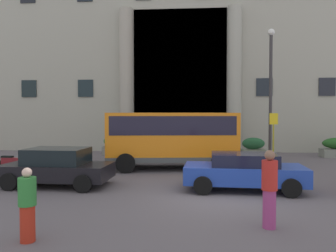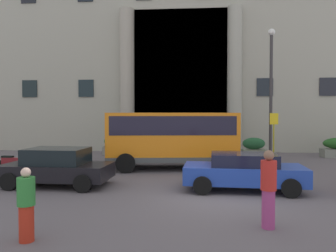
# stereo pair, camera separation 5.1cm
# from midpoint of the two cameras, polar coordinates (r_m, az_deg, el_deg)

# --- Properties ---
(ground_plane) EXTENTS (80.00, 64.00, 0.12)m
(ground_plane) POSITION_cam_midpoint_polar(r_m,az_deg,el_deg) (10.62, 8.81, -12.74)
(ground_plane) COLOR #585055
(office_building_facade) EXTENTS (32.46, 9.75, 21.16)m
(office_building_facade) POSITION_cam_midpoint_polar(r_m,az_deg,el_deg) (28.85, 5.89, 17.79)
(office_building_facade) COLOR #9F9D8D
(office_building_facade) RESTS_ON ground_plane
(orange_minibus) EXTENTS (6.46, 3.21, 2.75)m
(orange_minibus) POSITION_cam_midpoint_polar(r_m,az_deg,el_deg) (15.80, 0.63, -1.68)
(orange_minibus) COLOR orange
(orange_minibus) RESTS_ON ground_plane
(bus_stop_sign) EXTENTS (0.44, 0.08, 2.75)m
(bus_stop_sign) POSITION_cam_midpoint_polar(r_m,az_deg,el_deg) (17.98, 18.20, -1.18)
(bus_stop_sign) COLOR #9D981E
(bus_stop_sign) RESTS_ON ground_plane
(hedge_planter_east) EXTENTS (1.54, 0.77, 1.27)m
(hedge_planter_east) POSITION_cam_midpoint_polar(r_m,az_deg,el_deg) (21.79, -9.58, -3.48)
(hedge_planter_east) COLOR gray
(hedge_planter_east) RESTS_ON ground_plane
(hedge_planter_far_east) EXTENTS (1.49, 0.73, 1.22)m
(hedge_planter_far_east) POSITION_cam_midpoint_polar(r_m,az_deg,el_deg) (21.27, 14.90, -3.70)
(hedge_planter_far_east) COLOR slate
(hedge_planter_far_east) RESTS_ON ground_plane
(hedge_planter_west) EXTENTS (1.93, 0.83, 1.68)m
(hedge_planter_west) POSITION_cam_midpoint_polar(r_m,az_deg,el_deg) (20.91, 3.42, -3.12)
(hedge_planter_west) COLOR #6F605F
(hedge_planter_west) RESTS_ON ground_plane
(white_taxi_kerbside) EXTENTS (4.22, 2.14, 1.30)m
(white_taxi_kerbside) POSITION_cam_midpoint_polar(r_m,az_deg,el_deg) (11.59, 13.22, -7.80)
(white_taxi_kerbside) COLOR #1E3C9D
(white_taxi_kerbside) RESTS_ON ground_plane
(parked_sedan_far) EXTENTS (3.99, 2.16, 1.41)m
(parked_sedan_far) POSITION_cam_midpoint_polar(r_m,az_deg,el_deg) (12.66, -19.21, -6.87)
(parked_sedan_far) COLOR black
(parked_sedan_far) RESTS_ON ground_plane
(motorcycle_far_end) EXTENTS (1.90, 0.55, 0.89)m
(motorcycle_far_end) POSITION_cam_midpoint_polar(r_m,az_deg,el_deg) (16.04, -26.40, -6.09)
(motorcycle_far_end) COLOR black
(motorcycle_far_end) RESTS_ON ground_plane
(pedestrian_woman_dark_dress) EXTENTS (0.36, 0.36, 1.81)m
(pedestrian_woman_dark_dress) POSITION_cam_midpoint_polar(r_m,az_deg,el_deg) (7.87, 17.46, -10.60)
(pedestrian_woman_dark_dress) COLOR #973670
(pedestrian_woman_dark_dress) RESTS_ON ground_plane
(pedestrian_woman_with_bag) EXTENTS (0.36, 0.36, 1.54)m
(pedestrian_woman_with_bag) POSITION_cam_midpoint_polar(r_m,az_deg,el_deg) (7.39, -23.96, -12.72)
(pedestrian_woman_with_bag) COLOR #A92617
(pedestrian_woman_with_bag) RESTS_ON ground_plane
(lamppost_plaza_centre) EXTENTS (0.40, 0.40, 7.62)m
(lamppost_plaza_centre) POSITION_cam_midpoint_polar(r_m,az_deg,el_deg) (19.55, 17.76, 7.09)
(lamppost_plaza_centre) COLOR #333133
(lamppost_plaza_centre) RESTS_ON ground_plane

